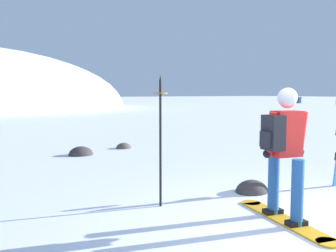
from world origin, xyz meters
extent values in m
plane|color=white|center=(0.00, 0.00, 0.00)|extent=(300.00, 300.00, 0.00)
cube|color=orange|center=(-0.18, 0.62, 0.01)|extent=(0.60, 1.58, 0.02)
cylinder|color=orange|center=(-0.01, 1.39, 0.01)|extent=(0.28, 0.28, 0.02)
cylinder|color=orange|center=(-0.34, -0.14, 0.01)|extent=(0.28, 0.28, 0.02)
cube|color=black|center=(-0.12, 0.86, 0.05)|extent=(0.28, 0.19, 0.06)
cube|color=black|center=(-0.23, 0.39, 0.05)|extent=(0.28, 0.19, 0.06)
cylinder|color=#235699|center=(-0.12, 0.86, 0.43)|extent=(0.15, 0.15, 0.82)
cylinder|color=#235699|center=(-0.23, 0.39, 0.43)|extent=(0.15, 0.15, 0.82)
cube|color=red|center=(-0.18, 0.62, 1.13)|extent=(0.40, 0.29, 0.58)
cylinder|color=red|center=(-0.40, 0.67, 1.13)|extent=(0.14, 0.19, 0.57)
cylinder|color=red|center=(0.05, 0.57, 1.13)|extent=(0.14, 0.19, 0.57)
sphere|color=black|center=(-0.41, 0.72, 0.88)|extent=(0.11, 0.11, 0.11)
sphere|color=black|center=(0.08, 0.61, 0.88)|extent=(0.11, 0.11, 0.11)
cube|color=#232328|center=(-0.37, 0.67, 1.15)|extent=(0.24, 0.31, 0.44)
cube|color=#232328|center=(-0.47, 0.69, 1.07)|extent=(0.10, 0.21, 0.20)
sphere|color=beige|center=(-0.18, 0.62, 1.56)|extent=(0.21, 0.21, 0.21)
sphere|color=silver|center=(-0.18, 0.62, 1.59)|extent=(0.25, 0.25, 0.25)
cube|color=navy|center=(-0.05, 0.60, 1.56)|extent=(0.07, 0.17, 0.08)
cylinder|color=black|center=(-1.21, 2.01, 0.91)|extent=(0.04, 0.04, 1.82)
cylinder|color=orange|center=(-1.21, 2.01, 1.64)|extent=(0.20, 0.20, 0.02)
cone|color=black|center=(-1.21, 2.01, 1.86)|extent=(0.04, 0.04, 0.08)
ellipsoid|color=#383333|center=(0.48, 1.87, 0.00)|extent=(0.58, 0.49, 0.40)
ellipsoid|color=#4C4742|center=(0.77, 7.48, 0.00)|extent=(0.47, 0.40, 0.33)
ellipsoid|color=#383333|center=(-0.71, 6.98, 0.00)|extent=(0.66, 0.56, 0.46)
camera|label=1|loc=(-3.92, -2.54, 1.65)|focal=39.72mm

